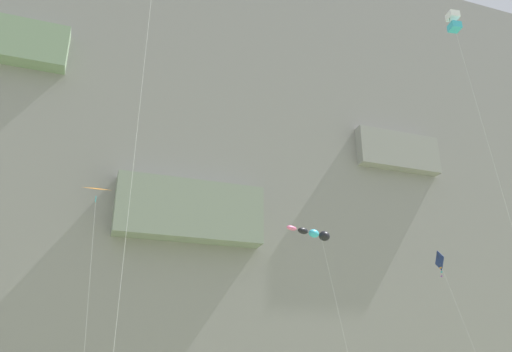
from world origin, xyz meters
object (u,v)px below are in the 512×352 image
object	(u,v)px
kite_windsock_low_right	(315,234)
kite_box_high_right	(454,22)
kite_diamond_far_right	(441,264)
kite_delta_front_field	(96,200)

from	to	relation	value
kite_windsock_low_right	kite_box_high_right	distance (m)	21.55
kite_diamond_far_right	kite_delta_front_field	distance (m)	32.85
kite_diamond_far_right	kite_delta_front_field	xyz separation A→B (m)	(-32.56, -4.09, 1.48)
kite_diamond_far_right	kite_box_high_right	distance (m)	22.49
kite_box_high_right	kite_diamond_far_right	bearing A→B (deg)	65.60
kite_delta_front_field	kite_windsock_low_right	bearing A→B (deg)	11.49
kite_diamond_far_right	kite_delta_front_field	size ratio (longest dim) A/B	0.96
kite_windsock_low_right	kite_diamond_far_right	xyz separation A→B (m)	(13.44, 0.20, -1.75)
kite_delta_front_field	kite_box_high_right	bearing A→B (deg)	-18.66
kite_diamond_far_right	kite_box_high_right	size ratio (longest dim) A/B	0.47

